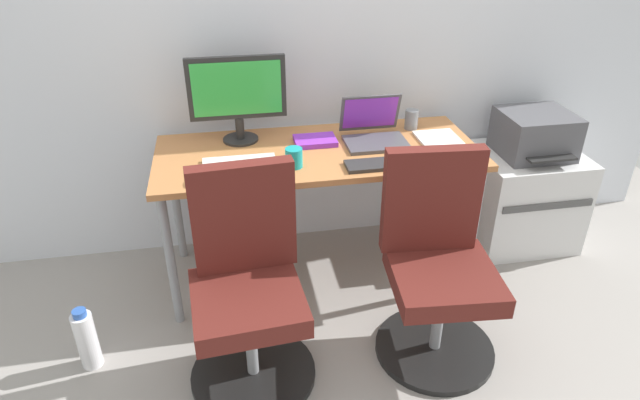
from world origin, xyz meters
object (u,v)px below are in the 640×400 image
office_chair_left (248,290)px  desktop_monitor (237,93)px  side_cabinet (522,197)px  office_chair_right (437,269)px  coffee_mug (294,158)px  printer (535,134)px  water_bottle_on_floor (87,339)px  open_laptop (374,130)px

office_chair_left → desktop_monitor: bearing=87.2°
side_cabinet → office_chair_right: bearing=-137.6°
side_cabinet → coffee_mug: bearing=-168.5°
coffee_mug → printer: bearing=11.5°
printer → water_bottle_on_floor: bearing=-165.3°
side_cabinet → desktop_monitor: 1.76m
office_chair_right → printer: office_chair_right is taller
water_bottle_on_floor → coffee_mug: bearing=19.2°
open_laptop → coffee_mug: (-0.44, -0.23, -0.01)m
office_chair_right → water_bottle_on_floor: (-1.53, 0.14, -0.28)m
open_laptop → coffee_mug: open_laptop is taller
office_chair_left → printer: office_chair_left is taller
side_cabinet → printer: (-0.00, -0.00, 0.40)m
office_chair_right → water_bottle_on_floor: bearing=174.9°
side_cabinet → desktop_monitor: size_ratio=1.22×
office_chair_left → coffee_mug: office_chair_left is taller
desktop_monitor → coffee_mug: size_ratio=5.22×
office_chair_left → water_bottle_on_floor: (-0.71, 0.14, -0.28)m
printer → desktop_monitor: size_ratio=0.83×
desktop_monitor → water_bottle_on_floor: bearing=-137.2°
side_cabinet → water_bottle_on_floor: bearing=-165.2°
office_chair_right → coffee_mug: bearing=139.3°
water_bottle_on_floor → open_laptop: 1.66m
office_chair_right → printer: bearing=42.4°
side_cabinet → desktop_monitor: bearing=177.4°
water_bottle_on_floor → coffee_mug: 1.21m
printer → water_bottle_on_floor: size_ratio=1.29×
office_chair_right → office_chair_left: bearing=180.0°
side_cabinet → open_laptop: bearing=-177.0°
office_chair_right → desktop_monitor: desktop_monitor is taller
office_chair_left → printer: (1.65, 0.76, 0.26)m
water_bottle_on_floor → desktop_monitor: 1.32m
side_cabinet → water_bottle_on_floor: (-2.36, -0.62, -0.13)m
water_bottle_on_floor → open_laptop: open_laptop is taller
office_chair_right → coffee_mug: 0.81m
office_chair_right → open_laptop: (-0.11, 0.71, 0.37)m
office_chair_right → printer: size_ratio=2.35×
office_chair_left → printer: bearing=24.7°
water_bottle_on_floor → printer: bearing=14.7°
desktop_monitor → open_laptop: (0.67, -0.12, -0.20)m
open_laptop → coffee_mug: size_ratio=3.37×
side_cabinet → coffee_mug: coffee_mug is taller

